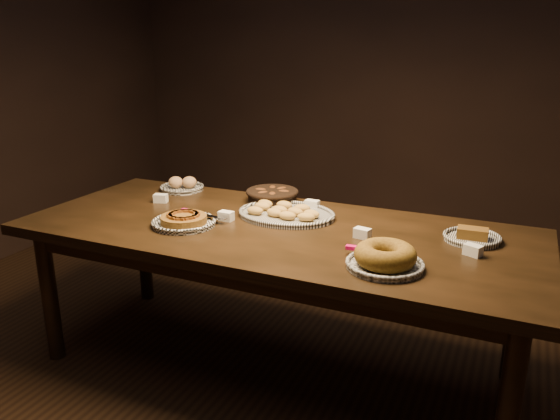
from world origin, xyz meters
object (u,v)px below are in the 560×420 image
at_px(buffet_table, 274,242).
at_px(madeleine_platter, 286,213).
at_px(bundt_cake_plate, 385,258).
at_px(apple_tart_plate, 184,221).

xyz_separation_m(buffet_table, madeleine_platter, (-0.02, 0.17, 0.09)).
xyz_separation_m(madeleine_platter, bundt_cake_plate, (0.60, -0.43, 0.02)).
bearing_deg(madeleine_platter, bundt_cake_plate, -21.84).
bearing_deg(buffet_table, madeleine_platter, 95.79).
bearing_deg(apple_tart_plate, buffet_table, 40.13).
height_order(madeleine_platter, bundt_cake_plate, bundt_cake_plate).
bearing_deg(bundt_cake_plate, buffet_table, 156.06).
height_order(apple_tart_plate, madeleine_platter, apple_tart_plate).
height_order(buffet_table, apple_tart_plate, apple_tart_plate).
distance_m(madeleine_platter, bundt_cake_plate, 0.74).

